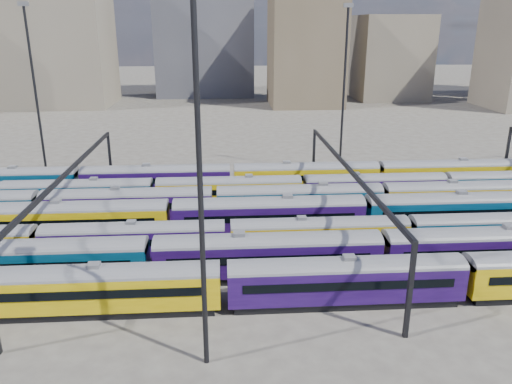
{
  "coord_description": "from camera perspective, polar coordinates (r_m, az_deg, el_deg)",
  "views": [
    {
      "loc": [
        -3.52,
        -51.68,
        22.51
      ],
      "look_at": [
        0.42,
        6.52,
        3.0
      ],
      "focal_mm": 35.0,
      "sensor_mm": 36.0,
      "label": 1
    }
  ],
  "objects": [
    {
      "name": "rake_4",
      "position": [
        60.07,
        -4.77,
        -0.88
      ],
      "size": [
        122.78,
        2.99,
        5.04
      ],
      "color": "black",
      "rests_on": "ground"
    },
    {
      "name": "rake_0",
      "position": [
        42.9,
        10.21,
        -9.44
      ],
      "size": [
        141.99,
        2.97,
        4.99
      ],
      "color": "black",
      "rests_on": "ground"
    },
    {
      "name": "rake_6",
      "position": [
        70.52,
        5.74,
        2.07
      ],
      "size": [
        103.64,
        3.04,
        5.11
      ],
      "color": "black",
      "rests_on": "ground"
    },
    {
      "name": "rake_1",
      "position": [
        48.38,
        14.18,
        -6.2
      ],
      "size": [
        127.84,
        3.12,
        5.25
      ],
      "color": "black",
      "rests_on": "ground"
    },
    {
      "name": "mast_3",
      "position": [
        78.38,
        10.04,
        11.96
      ],
      "size": [
        1.4,
        0.5,
        25.6
      ],
      "color": "black",
      "rests_on": "ground"
    },
    {
      "name": "gantry_2",
      "position": [
        55.68,
        10.35,
        1.78
      ],
      "size": [
        0.35,
        40.35,
        8.03
      ],
      "color": "black",
      "rests_on": "ground"
    },
    {
      "name": "rake_3",
      "position": [
        55.62,
        -9.71,
        -2.54
      ],
      "size": [
        129.63,
        3.16,
        5.33
      ],
      "color": "black",
      "rests_on": "ground"
    },
    {
      "name": "mast_1",
      "position": [
        78.75,
        -23.94,
        10.72
      ],
      "size": [
        1.4,
        0.5,
        25.6
      ],
      "color": "black",
      "rests_on": "ground"
    },
    {
      "name": "rake_5",
      "position": [
        65.46,
        -11.54,
        0.28
      ],
      "size": [
        114.8,
        2.8,
        4.7
      ],
      "color": "black",
      "rests_on": "ground"
    },
    {
      "name": "gantry_1",
      "position": [
        56.47,
        -20.67,
        1.11
      ],
      "size": [
        0.35,
        40.35,
        8.03
      ],
      "color": "black",
      "rests_on": "ground"
    },
    {
      "name": "mast_2",
      "position": [
        30.91,
        -6.47,
        2.34
      ],
      "size": [
        1.4,
        0.5,
        25.6
      ],
      "color": "black",
      "rests_on": "ground"
    },
    {
      "name": "rake_2",
      "position": [
        51.63,
        -13.78,
        -4.98
      ],
      "size": [
        93.4,
        2.74,
        4.6
      ],
      "color": "black",
      "rests_on": "ground"
    },
    {
      "name": "ground",
      "position": [
        56.47,
        0.02,
        -5.0
      ],
      "size": [
        500.0,
        500.0,
        0.0
      ],
      "primitive_type": "plane",
      "color": "#423D38",
      "rests_on": "ground"
    }
  ]
}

